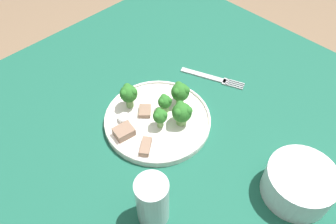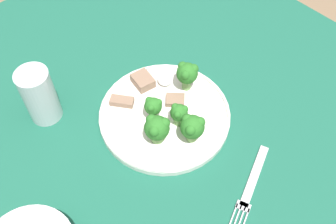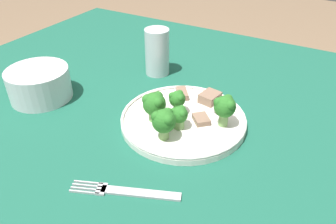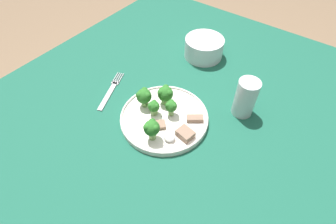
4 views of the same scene
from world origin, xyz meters
name	(u,v)px [view 2 (image 2 of 4)]	position (x,y,z in m)	size (l,w,h in m)	color
table	(133,173)	(0.00, 0.00, 0.62)	(1.07, 1.14, 0.71)	#195642
dinner_plate	(165,115)	(0.01, -0.09, 0.72)	(0.25, 0.25, 0.02)	white
fork	(250,187)	(-0.20, -0.10, 0.71)	(0.08, 0.17, 0.00)	#B2B2B7
drinking_glass	(40,98)	(0.17, 0.06, 0.76)	(0.06, 0.06, 0.12)	silver
broccoli_floret_near_rim_left	(179,113)	(-0.02, -0.10, 0.75)	(0.03, 0.03, 0.05)	#709E56
broccoli_floret_center_left	(192,127)	(-0.06, -0.09, 0.76)	(0.04, 0.04, 0.06)	#709E56
broccoli_floret_back_left	(187,74)	(0.03, -0.17, 0.77)	(0.04, 0.04, 0.06)	#709E56
broccoli_floret_front_left	(157,128)	(-0.02, -0.05, 0.76)	(0.05, 0.05, 0.06)	#709E56
broccoli_floret_center_back	(153,106)	(0.02, -0.07, 0.76)	(0.03, 0.03, 0.05)	#709E56
meat_slice_front_slice	(175,100)	(0.02, -0.13, 0.73)	(0.05, 0.04, 0.01)	#846651
meat_slice_middle_slice	(143,81)	(0.09, -0.11, 0.73)	(0.05, 0.04, 0.02)	#846651
meat_slice_rear_slice	(122,101)	(0.08, -0.05, 0.73)	(0.05, 0.04, 0.01)	#846651
sauce_dollop	(165,80)	(0.07, -0.15, 0.73)	(0.03, 0.03, 0.02)	white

